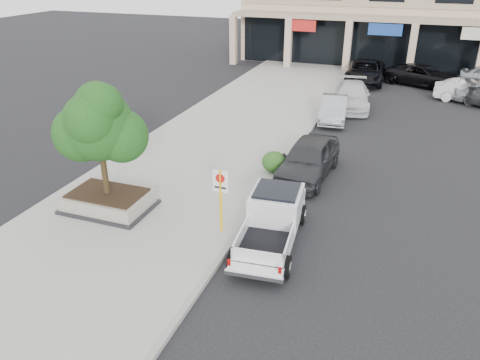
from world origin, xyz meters
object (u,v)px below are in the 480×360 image
Objects in this scene: no_parking_sign at (221,193)px; curb_car_a at (308,158)px; curb_car_b at (334,109)px; curb_car_d at (365,72)px; planter at (108,201)px; lot_car_d at (423,75)px; lot_car_b at (468,91)px; planter_tree at (104,125)px; pickup_truck at (271,223)px; curb_car_c at (352,96)px.

no_parking_sign reaches higher than curb_car_a.
curb_car_b is 0.71× the size of curb_car_d.
planter is 26.78m from lot_car_d.
lot_car_b is (7.66, 7.07, 0.00)m from curb_car_b.
planter_tree is at bearing -119.04° from curb_car_b.
no_parking_sign reaches higher than pickup_truck.
curb_car_c is 0.89× the size of curb_car_d.
planter_tree is 0.76× the size of curb_car_c.
curb_car_a is at bearing -99.32° from curb_car_c.
planter_tree is 0.94× the size of lot_car_b.
no_parking_sign is at bearing 158.68° from lot_car_b.
lot_car_b is 4.52m from lot_car_d.
planter is 0.58× the size of lot_car_d.
pickup_truck is at bearing 0.33° from planter.
planter is 0.75× the size of lot_car_b.
curb_car_c is at bearing 68.97° from planter_tree.
pickup_truck reaches higher than planter.
curb_car_c is (2.01, 16.97, -0.87)m from no_parking_sign.
curb_car_a reaches higher than pickup_truck.
curb_car_b is at bearing -109.61° from curb_car_c.
pickup_truck reaches higher than curb_car_c.
planter_tree is at bearing 149.05° from lot_car_b.
no_parking_sign is 0.44× the size of curb_car_c.
planter_tree is 0.95× the size of curb_car_b.
curb_car_d is at bearing 92.80° from curb_car_a.
curb_car_a is 1.15× the size of lot_car_b.
curb_car_c reaches higher than lot_car_b.
curb_car_a is 8.22m from curb_car_b.
curb_car_b is at bearing 67.10° from planter_tree.
curb_car_d reaches higher than planter.
curb_car_a is (6.16, 5.59, -2.58)m from planter_tree.
planter_tree is 0.79× the size of pickup_truck.
planter is at bearing 177.64° from lot_car_d.
no_parking_sign is 22.94m from lot_car_b.
lot_car_d reaches higher than planter.
curb_car_c is (6.59, 16.94, 0.29)m from planter.
lot_car_b is (9.05, 21.06, -0.93)m from no_parking_sign.
no_parking_sign reaches higher than curb_car_b.
curb_car_b is at bearing 84.33° from no_parking_sign.
planter_tree reaches higher than no_parking_sign.
lot_car_b is at bearing 66.76° from no_parking_sign.
curb_car_b is (-0.36, 13.93, -0.10)m from pickup_truck.
lot_car_d is at bearing 53.35° from curb_car_c.
lot_car_b is (7.33, 15.28, -0.13)m from curb_car_a.
planter is at bearing -133.90° from curb_car_a.
no_parking_sign is 14.09m from curb_car_b.
curb_car_d is (0.62, 10.09, 0.13)m from curb_car_b.
no_parking_sign reaches higher than lot_car_b.
curb_car_a is at bearing 42.39° from planter.
curb_car_c reaches higher than planter.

